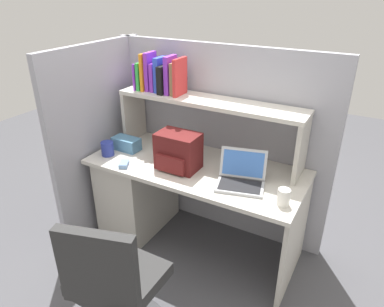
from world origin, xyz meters
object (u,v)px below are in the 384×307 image
at_px(laptop, 241,177).
at_px(paper_cup, 284,197).
at_px(backpack, 178,152).
at_px(computer_mouse, 124,164).
at_px(tissue_box, 126,144).
at_px(office_chair, 116,294).
at_px(snack_canister, 107,149).

bearing_deg(laptop, paper_cup, -17.80).
distance_m(backpack, paper_cup, 0.81).
relative_size(laptop, paper_cup, 3.45).
height_order(computer_mouse, tissue_box, tissue_box).
relative_size(backpack, office_chair, 0.32).
distance_m(laptop, computer_mouse, 0.86).
bearing_deg(backpack, office_chair, -81.37).
bearing_deg(tissue_box, backpack, -5.78).
relative_size(backpack, snack_canister, 2.71).
height_order(paper_cup, office_chair, office_chair).
bearing_deg(laptop, office_chair, -111.07).
height_order(computer_mouse, paper_cup, paper_cup).
height_order(computer_mouse, office_chair, office_chair).
xyz_separation_m(laptop, snack_canister, (-1.07, -0.10, 0.00)).
bearing_deg(computer_mouse, tissue_box, 97.47).
height_order(backpack, snack_canister, backpack).
distance_m(laptop, backpack, 0.49).
distance_m(computer_mouse, snack_canister, 0.24).
height_order(laptop, snack_canister, laptop).
bearing_deg(office_chair, paper_cup, -145.98).
distance_m(paper_cup, office_chair, 1.11).
height_order(tissue_box, office_chair, office_chair).
height_order(backpack, office_chair, backpack).
relative_size(tissue_box, snack_canister, 1.99).
bearing_deg(snack_canister, laptop, 5.19).
xyz_separation_m(tissue_box, office_chair, (0.66, -0.96, -0.39)).
distance_m(backpack, office_chair, 1.02).
bearing_deg(tissue_box, office_chair, -54.11).
bearing_deg(office_chair, snack_canister, -64.64).
height_order(laptop, backpack, backpack).
xyz_separation_m(computer_mouse, office_chair, (0.50, -0.72, -0.35)).
relative_size(computer_mouse, office_chair, 0.11).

